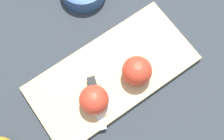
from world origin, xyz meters
name	(u,v)px	position (x,y,z in m)	size (l,w,h in m)	color
ground_plane	(112,75)	(0.00, 0.00, 0.00)	(4.00, 4.00, 0.00)	#282D33
cutting_board	(112,74)	(0.00, 0.00, 0.01)	(0.46, 0.27, 0.02)	tan
apple_half_left	(137,71)	(-0.04, 0.05, 0.06)	(0.07, 0.07, 0.07)	red
apple_half_right	(94,100)	(0.09, 0.03, 0.05)	(0.07, 0.07, 0.07)	red
knife	(93,91)	(0.07, 0.00, 0.03)	(0.08, 0.13, 0.02)	silver
apple_slice	(100,104)	(0.08, 0.04, 0.02)	(0.06, 0.06, 0.01)	beige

